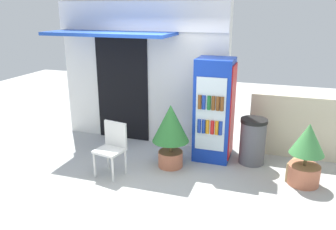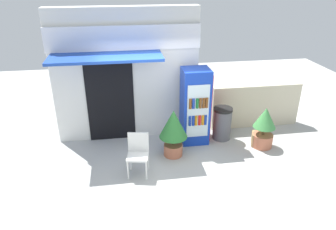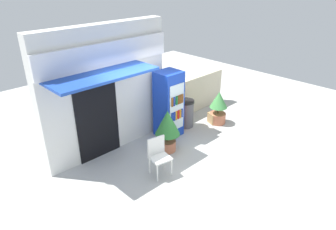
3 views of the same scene
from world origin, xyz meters
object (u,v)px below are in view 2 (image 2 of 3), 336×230
drink_cooler (195,106)px  trash_bin (222,123)px  potted_plant_near_shop (173,128)px  potted_plant_curbside (264,126)px  plastic_chair (138,151)px  cardboard_box (259,139)px

drink_cooler → trash_bin: size_ratio=2.24×
potted_plant_near_shop → potted_plant_curbside: size_ratio=1.11×
drink_cooler → potted_plant_near_shop: size_ratio=1.65×
plastic_chair → trash_bin: (2.16, 1.15, -0.10)m
drink_cooler → potted_plant_near_shop: bearing=-137.1°
potted_plant_curbside → cardboard_box: (-0.05, 0.06, -0.39)m
potted_plant_near_shop → potted_plant_curbside: potted_plant_near_shop is taller
drink_cooler → potted_plant_near_shop: (-0.63, -0.58, -0.23)m
potted_plant_curbside → trash_bin: 1.01m
cardboard_box → plastic_chair: bearing=-166.9°
drink_cooler → trash_bin: (0.70, 0.01, -0.51)m
drink_cooler → plastic_chair: drink_cooler is taller
drink_cooler → cardboard_box: bearing=-16.8°
potted_plant_near_shop → cardboard_box: potted_plant_near_shop is taller
plastic_chair → trash_bin: plastic_chair is taller
plastic_chair → potted_plant_near_shop: 1.01m
potted_plant_curbside → cardboard_box: bearing=127.3°
potted_plant_near_shop → drink_cooler: bearing=42.9°
drink_cooler → cardboard_box: (1.50, -0.45, -0.76)m
potted_plant_near_shop → cardboard_box: bearing=3.5°
drink_cooler → plastic_chair: bearing=-141.9°
potted_plant_near_shop → potted_plant_curbside: (2.18, 0.06, -0.14)m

